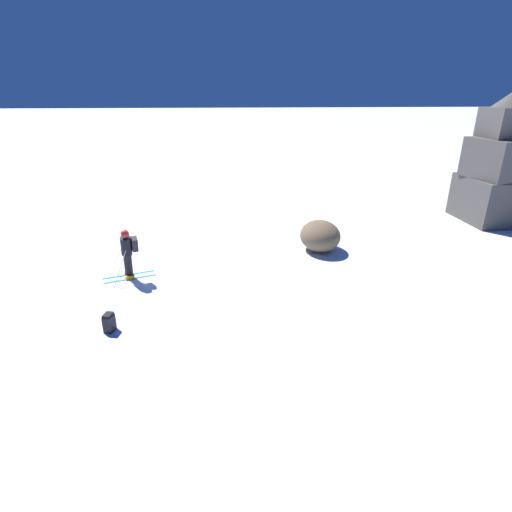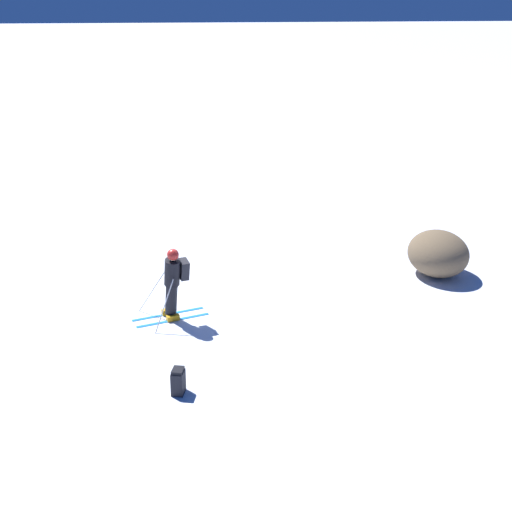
% 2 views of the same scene
% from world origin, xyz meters
% --- Properties ---
extents(ground_plane, '(300.00, 300.00, 0.00)m').
position_xyz_m(ground_plane, '(0.00, 0.00, 0.00)').
color(ground_plane, white).
extents(skier, '(1.26, 1.75, 1.81)m').
position_xyz_m(skier, '(1.13, 0.10, 0.99)').
color(skier, '#1E7AC6').
rests_on(skier, ground).
extents(spare_backpack, '(0.34, 0.29, 0.50)m').
position_xyz_m(spare_backpack, '(4.18, 0.13, 0.24)').
color(spare_backpack, black).
rests_on(spare_backpack, ground).
extents(exposed_boulder_0, '(1.79, 1.53, 1.17)m').
position_xyz_m(exposed_boulder_0, '(-0.88, 6.88, 0.58)').
color(exposed_boulder_0, brown).
rests_on(exposed_boulder_0, ground).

